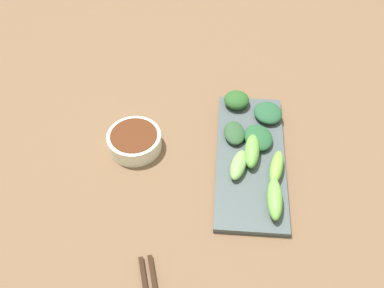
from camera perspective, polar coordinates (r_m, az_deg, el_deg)
The scene contains 11 objects.
tabletop at distance 0.93m, azimuth -0.38°, elevation -0.77°, with size 2.10×2.10×0.02m, color brown.
sauce_bowl at distance 0.92m, azimuth -7.40°, elevation 0.46°, with size 0.11×0.11×0.04m.
serving_plate at distance 0.90m, azimuth 7.51°, elevation -1.88°, with size 0.14×0.34×0.01m, color #434D50.
broccoli_leafy_0 at distance 0.92m, azimuth 8.50°, elevation 0.82°, with size 0.06×0.07×0.02m, color #22512D.
broccoli_leafy_1 at distance 0.92m, azimuth 5.46°, elevation 1.42°, with size 0.04×0.06×0.02m, color #294C2C.
broccoli_leafy_2 at distance 0.97m, azimuth 9.73°, elevation 3.95°, with size 0.06×0.07×0.02m, color #225032.
broccoli_stalk_3 at distance 0.87m, azimuth 5.99°, elevation -2.69°, with size 0.03×0.07×0.02m, color #72A255.
broccoli_stalk_4 at distance 0.87m, azimuth 10.78°, elevation -2.97°, with size 0.02×0.08×0.03m, color #72BA42.
broccoli_stalk_5 at distance 0.89m, azimuth 7.70°, elevation -0.89°, with size 0.03×0.08×0.03m, color #639F43.
broccoli_stalk_6 at distance 0.82m, azimuth 10.56°, elevation -6.94°, with size 0.03×0.09×0.03m, color #68AD47.
broccoli_leafy_7 at distance 0.99m, azimuth 5.74°, elevation 5.64°, with size 0.06×0.06×0.03m, color #265323.
Camera 1 is at (0.05, -0.60, 0.72)m, focal length 41.59 mm.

